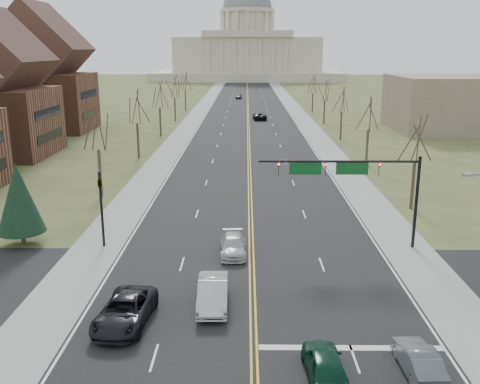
{
  "coord_description": "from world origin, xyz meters",
  "views": [
    {
      "loc": [
        -0.44,
        -25.54,
        14.93
      ],
      "look_at": [
        -0.94,
        18.77,
        3.0
      ],
      "focal_mm": 40.0,
      "sensor_mm": 36.0,
      "label": 1
    }
  ],
  "objects_px": {
    "signal_mast": "(351,175)",
    "signal_left": "(101,200)",
    "car_sb_inner_lead": "(213,293)",
    "car_sb_inner_second": "(233,246)",
    "car_far_nb": "(259,116)",
    "car_sb_outer_lead": "(125,311)",
    "car_nb_inner_lead": "(325,364)",
    "car_far_sb": "(239,96)",
    "car_nb_outer_lead": "(418,360)"
  },
  "relations": [
    {
      "from": "car_nb_outer_lead",
      "to": "car_sb_inner_second",
      "type": "bearing_deg",
      "value": -61.0
    },
    {
      "from": "car_nb_outer_lead",
      "to": "car_sb_outer_lead",
      "type": "bearing_deg",
      "value": -18.9
    },
    {
      "from": "car_nb_inner_lead",
      "to": "signal_left",
      "type": "bearing_deg",
      "value": -50.92
    },
    {
      "from": "car_sb_outer_lead",
      "to": "car_far_sb",
      "type": "bearing_deg",
      "value": 93.1
    },
    {
      "from": "signal_left",
      "to": "car_sb_inner_lead",
      "type": "distance_m",
      "value": 13.76
    },
    {
      "from": "car_far_nb",
      "to": "car_far_sb",
      "type": "height_order",
      "value": "car_far_nb"
    },
    {
      "from": "signal_left",
      "to": "car_sb_inner_lead",
      "type": "bearing_deg",
      "value": -47.36
    },
    {
      "from": "signal_mast",
      "to": "signal_left",
      "type": "height_order",
      "value": "signal_mast"
    },
    {
      "from": "signal_mast",
      "to": "car_far_sb",
      "type": "height_order",
      "value": "signal_mast"
    },
    {
      "from": "car_nb_inner_lead",
      "to": "car_sb_inner_second",
      "type": "distance_m",
      "value": 16.29
    },
    {
      "from": "car_sb_outer_lead",
      "to": "car_far_nb",
      "type": "relative_size",
      "value": 0.99
    },
    {
      "from": "car_nb_inner_lead",
      "to": "car_sb_inner_lead",
      "type": "distance_m",
      "value": 9.19
    },
    {
      "from": "signal_mast",
      "to": "car_sb_inner_second",
      "type": "height_order",
      "value": "signal_mast"
    },
    {
      "from": "car_sb_outer_lead",
      "to": "car_nb_inner_lead",
      "type": "bearing_deg",
      "value": -20.83
    },
    {
      "from": "car_sb_inner_lead",
      "to": "car_far_nb",
      "type": "xyz_separation_m",
      "value": [
        4.86,
        86.97,
        -0.03
      ]
    },
    {
      "from": "signal_left",
      "to": "car_sb_inner_second",
      "type": "bearing_deg",
      "value": -8.66
    },
    {
      "from": "car_nb_inner_lead",
      "to": "car_nb_outer_lead",
      "type": "relative_size",
      "value": 1.07
    },
    {
      "from": "signal_left",
      "to": "car_far_sb",
      "type": "distance_m",
      "value": 126.79
    },
    {
      "from": "signal_mast",
      "to": "car_sb_inner_lead",
      "type": "height_order",
      "value": "signal_mast"
    },
    {
      "from": "car_far_sb",
      "to": "signal_left",
      "type": "bearing_deg",
      "value": -89.27
    },
    {
      "from": "car_sb_outer_lead",
      "to": "car_sb_inner_second",
      "type": "relative_size",
      "value": 1.25
    },
    {
      "from": "signal_left",
      "to": "car_nb_outer_lead",
      "type": "distance_m",
      "value": 25.6
    },
    {
      "from": "car_sb_outer_lead",
      "to": "car_sb_inner_second",
      "type": "bearing_deg",
      "value": 66.34
    },
    {
      "from": "car_nb_inner_lead",
      "to": "car_sb_outer_lead",
      "type": "distance_m",
      "value": 11.55
    },
    {
      "from": "car_sb_inner_second",
      "to": "car_nb_inner_lead",
      "type": "bearing_deg",
      "value": -75.49
    },
    {
      "from": "car_nb_outer_lead",
      "to": "car_far_sb",
      "type": "distance_m",
      "value": 143.44
    },
    {
      "from": "signal_mast",
      "to": "signal_left",
      "type": "relative_size",
      "value": 2.02
    },
    {
      "from": "signal_left",
      "to": "car_far_sb",
      "type": "height_order",
      "value": "signal_left"
    },
    {
      "from": "signal_mast",
      "to": "car_sb_outer_lead",
      "type": "relative_size",
      "value": 2.13
    },
    {
      "from": "signal_left",
      "to": "car_nb_outer_lead",
      "type": "bearing_deg",
      "value": -40.81
    },
    {
      "from": "car_far_nb",
      "to": "signal_left",
      "type": "bearing_deg",
      "value": 74.81
    },
    {
      "from": "car_sb_inner_lead",
      "to": "car_sb_inner_second",
      "type": "distance_m",
      "value": 8.42
    },
    {
      "from": "signal_mast",
      "to": "car_nb_inner_lead",
      "type": "distance_m",
      "value": 18.36
    },
    {
      "from": "car_sb_outer_lead",
      "to": "car_sb_inner_lead",
      "type": "bearing_deg",
      "value": 30.14
    },
    {
      "from": "car_nb_outer_lead",
      "to": "car_sb_inner_second",
      "type": "relative_size",
      "value": 0.92
    },
    {
      "from": "signal_left",
      "to": "car_nb_inner_lead",
      "type": "height_order",
      "value": "signal_left"
    },
    {
      "from": "car_nb_inner_lead",
      "to": "car_far_sb",
      "type": "relative_size",
      "value": 1.03
    },
    {
      "from": "car_far_nb",
      "to": "car_far_sb",
      "type": "distance_m",
      "value": 49.64
    },
    {
      "from": "car_nb_inner_lead",
      "to": "car_far_sb",
      "type": "height_order",
      "value": "car_nb_inner_lead"
    },
    {
      "from": "car_far_nb",
      "to": "car_sb_inner_lead",
      "type": "bearing_deg",
      "value": 81.88
    },
    {
      "from": "car_nb_inner_lead",
      "to": "car_far_nb",
      "type": "xyz_separation_m",
      "value": [
        -0.77,
        94.23,
        0.04
      ]
    },
    {
      "from": "car_far_sb",
      "to": "car_nb_outer_lead",
      "type": "bearing_deg",
      "value": -81.11
    },
    {
      "from": "car_sb_outer_lead",
      "to": "car_far_nb",
      "type": "height_order",
      "value": "car_far_nb"
    },
    {
      "from": "car_sb_outer_lead",
      "to": "signal_mast",
      "type": "bearing_deg",
      "value": 44.69
    },
    {
      "from": "signal_mast",
      "to": "car_far_nb",
      "type": "height_order",
      "value": "signal_mast"
    },
    {
      "from": "signal_mast",
      "to": "car_nb_outer_lead",
      "type": "relative_size",
      "value": 2.9
    },
    {
      "from": "car_nb_inner_lead",
      "to": "car_sb_outer_lead",
      "type": "height_order",
      "value": "car_sb_outer_lead"
    },
    {
      "from": "car_sb_inner_second",
      "to": "car_far_nb",
      "type": "xyz_separation_m",
      "value": [
        3.85,
        78.61,
        0.14
      ]
    },
    {
      "from": "signal_left",
      "to": "car_far_sb",
      "type": "xyz_separation_m",
      "value": [
        8.85,
        126.44,
        -2.97
      ]
    },
    {
      "from": "car_sb_outer_lead",
      "to": "signal_left",
      "type": "bearing_deg",
      "value": 114.65
    }
  ]
}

